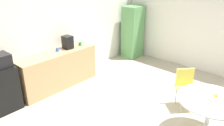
% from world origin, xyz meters
% --- Properties ---
extents(ground_plane, '(6.00, 6.00, 0.00)m').
position_xyz_m(ground_plane, '(0.00, 0.00, 0.00)').
color(ground_plane, '#B2A893').
extents(wall_back, '(6.00, 0.10, 2.60)m').
position_xyz_m(wall_back, '(0.00, 3.00, 1.30)').
color(wall_back, white).
rests_on(wall_back, ground_plane).
extents(wall_side_right, '(0.10, 6.00, 2.60)m').
position_xyz_m(wall_side_right, '(3.00, 0.00, 1.30)').
color(wall_side_right, white).
rests_on(wall_side_right, ground_plane).
extents(counter_block, '(2.01, 0.60, 0.90)m').
position_xyz_m(counter_block, '(-0.36, 2.65, 0.45)').
color(counter_block, tan).
rests_on(counter_block, ground_plane).
extents(mini_fridge, '(0.54, 0.54, 0.94)m').
position_xyz_m(mini_fridge, '(-1.71, 2.65, 0.47)').
color(mini_fridge, black).
rests_on(mini_fridge, ground_plane).
extents(locker_cabinet, '(0.60, 0.50, 1.67)m').
position_xyz_m(locker_cabinet, '(2.55, 2.55, 0.83)').
color(locker_cabinet, '#599959').
rests_on(locker_cabinet, ground_plane).
extents(round_table, '(1.09, 1.09, 0.75)m').
position_xyz_m(round_table, '(0.26, -0.81, 0.61)').
color(round_table, silver).
rests_on(round_table, ground_plane).
extents(chair_yellow, '(0.59, 0.59, 0.83)m').
position_xyz_m(chair_yellow, '(0.91, -0.09, 0.52)').
color(chair_yellow, silver).
rests_on(chair_yellow, ground_plane).
extents(fruit_bowl, '(0.21, 0.21, 0.11)m').
position_xyz_m(fruit_bowl, '(0.28, -0.86, 0.79)').
color(fruit_bowl, silver).
rests_on(fruit_bowl, round_table).
extents(mug_white, '(0.13, 0.08, 0.09)m').
position_xyz_m(mug_white, '(-0.30, 2.67, 0.95)').
color(mug_white, '#3F66BF').
rests_on(mug_white, counter_block).
extents(mug_green, '(0.13, 0.08, 0.09)m').
position_xyz_m(mug_green, '(0.36, 2.60, 0.95)').
color(mug_green, '#338C59').
rests_on(mug_green, counter_block).
extents(coffee_maker, '(0.20, 0.24, 0.32)m').
position_xyz_m(coffee_maker, '(0.01, 2.65, 1.06)').
color(coffee_maker, black).
rests_on(coffee_maker, counter_block).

